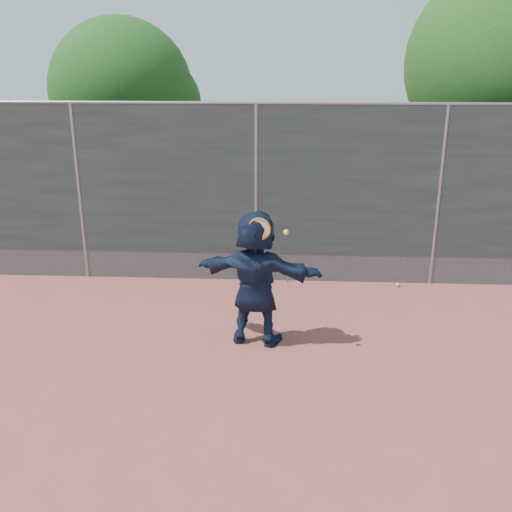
{
  "coord_description": "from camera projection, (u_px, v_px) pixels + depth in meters",
  "views": [
    {
      "loc": [
        0.51,
        -5.79,
        3.65
      ],
      "look_at": [
        0.12,
        1.21,
        1.23
      ],
      "focal_mm": 40.0,
      "sensor_mm": 36.0,
      "label": 1
    }
  ],
  "objects": [
    {
      "name": "ground",
      "position": [
        240.0,
        388.0,
        6.68
      ],
      "size": [
        80.0,
        80.0,
        0.0
      ],
      "primitive_type": "plane",
      "color": "#9E4C42",
      "rests_on": "ground"
    },
    {
      "name": "fence",
      "position": [
        256.0,
        191.0,
        9.47
      ],
      "size": [
        20.0,
        0.06,
        3.03
      ],
      "color": "#38423D",
      "rests_on": "ground"
    },
    {
      "name": "weed_clump",
      "position": [
        273.0,
        275.0,
        9.82
      ],
      "size": [
        0.68,
        0.07,
        0.3
      ],
      "color": "#387226",
      "rests_on": "ground"
    },
    {
      "name": "tree_right",
      "position": [
        510.0,
        68.0,
        10.73
      ],
      "size": [
        3.78,
        3.6,
        5.39
      ],
      "color": "#382314",
      "rests_on": "ground"
    },
    {
      "name": "ball_ground",
      "position": [
        398.0,
        285.0,
        9.67
      ],
      "size": [
        0.07,
        0.07,
        0.07
      ],
      "primitive_type": "sphere",
      "color": "#F0F937",
      "rests_on": "ground"
    },
    {
      "name": "player",
      "position": [
        256.0,
        278.0,
        7.52
      ],
      "size": [
        1.79,
        0.88,
        1.84
      ],
      "primitive_type": "imported",
      "rotation": [
        0.0,
        0.0,
        2.93
      ],
      "color": "#141F38",
      "rests_on": "ground"
    },
    {
      "name": "swing_action",
      "position": [
        262.0,
        231.0,
        7.08
      ],
      "size": [
        0.52,
        0.21,
        0.51
      ],
      "color": "orange",
      "rests_on": "ground"
    },
    {
      "name": "tree_left",
      "position": [
        130.0,
        95.0,
        12.06
      ],
      "size": [
        3.15,
        3.0,
        4.53
      ],
      "color": "#382314",
      "rests_on": "ground"
    }
  ]
}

